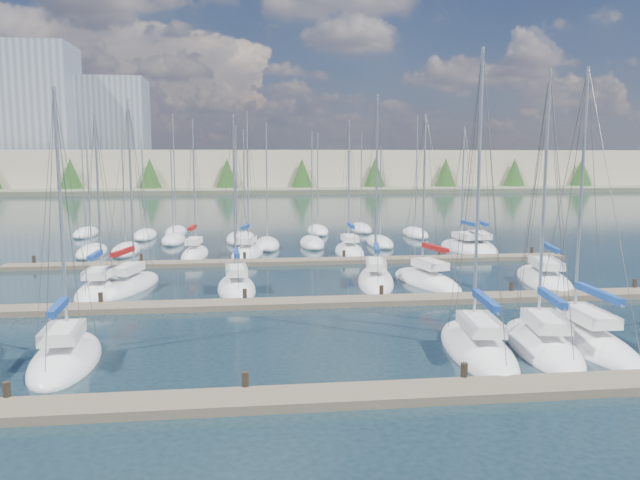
{
  "coord_description": "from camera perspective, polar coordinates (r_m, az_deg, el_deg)",
  "views": [
    {
      "loc": [
        -3.92,
        -18.37,
        8.37
      ],
      "look_at": [
        0.0,
        14.0,
        4.0
      ],
      "focal_mm": 35.0,
      "sensor_mm": 36.0,
      "label": 1
    }
  ],
  "objects": [
    {
      "name": "sailboat_h",
      "position": [
        40.78,
        -19.44,
        -4.4
      ],
      "size": [
        2.79,
        6.91,
        11.77
      ],
      "rotation": [
        0.0,
        0.0,
        -0.03
      ],
      "color": "white",
      "rests_on": "ground"
    },
    {
      "name": "dock_mid",
      "position": [
        35.57,
        -0.39,
        -5.73
      ],
      "size": [
        44.0,
        1.93,
        1.1
      ],
      "color": "#6B5E4C",
      "rests_on": "ground"
    },
    {
      "name": "sailboat_i",
      "position": [
        41.71,
        -16.91,
        -4.0
      ],
      "size": [
        3.91,
        7.96,
        12.71
      ],
      "rotation": [
        0.0,
        0.0,
        -0.24
      ],
      "color": "white",
      "rests_on": "ground"
    },
    {
      "name": "sailboat_l",
      "position": [
        42.19,
        9.73,
        -3.68
      ],
      "size": [
        4.18,
        8.12,
        11.91
      ],
      "rotation": [
        0.0,
        0.0,
        0.22
      ],
      "color": "white",
      "rests_on": "ground"
    },
    {
      "name": "sailboat_m",
      "position": [
        44.61,
        19.79,
        -3.42
      ],
      "size": [
        4.85,
        9.85,
        13.02
      ],
      "rotation": [
        0.0,
        0.0,
        -0.21
      ],
      "color": "white",
      "rests_on": "ground"
    },
    {
      "name": "sailboat_j",
      "position": [
        39.7,
        -7.64,
        -4.34
      ],
      "size": [
        2.73,
        6.9,
        11.7
      ],
      "rotation": [
        0.0,
        0.0,
        0.05
      ],
      "color": "white",
      "rests_on": "ground"
    },
    {
      "name": "sailboat_p",
      "position": [
        54.62,
        2.7,
        -0.99
      ],
      "size": [
        2.59,
        7.18,
        12.29
      ],
      "rotation": [
        0.0,
        0.0,
        -0.03
      ],
      "color": "white",
      "rests_on": "ground"
    },
    {
      "name": "sailboat_q",
      "position": [
        57.77,
        13.02,
        -0.72
      ],
      "size": [
        3.49,
        8.27,
        11.76
      ],
      "rotation": [
        0.0,
        0.0,
        0.08
      ],
      "color": "white",
      "rests_on": "ground"
    },
    {
      "name": "sailboat_o",
      "position": [
        53.8,
        -6.63,
        -1.16
      ],
      "size": [
        3.71,
        7.12,
        12.91
      ],
      "rotation": [
        0.0,
        0.0,
        -0.19
      ],
      "color": "white",
      "rests_on": "ground"
    },
    {
      "name": "dock_near",
      "position": [
        22.32,
        3.82,
        -13.98
      ],
      "size": [
        44.0,
        1.93,
        1.1
      ],
      "color": "#6B5E4C",
      "rests_on": "ground"
    },
    {
      "name": "dock_far",
      "position": [
        49.23,
        -2.24,
        -1.98
      ],
      "size": [
        44.0,
        1.93,
        1.1
      ],
      "color": "#6B5E4C",
      "rests_on": "ground"
    },
    {
      "name": "sailboat_n",
      "position": [
        53.81,
        -11.37,
        -1.25
      ],
      "size": [
        2.68,
        6.77,
        12.23
      ],
      "rotation": [
        0.0,
        0.0,
        -0.11
      ],
      "color": "white",
      "rests_on": "ground"
    },
    {
      "name": "sailboat_d",
      "position": [
        28.08,
        14.18,
        -9.55
      ],
      "size": [
        3.47,
        8.57,
        13.65
      ],
      "rotation": [
        0.0,
        0.0,
        -0.11
      ],
      "color": "white",
      "rests_on": "ground"
    },
    {
      "name": "shoreline",
      "position": [
        168.4,
        -10.18,
        7.19
      ],
      "size": [
        400.0,
        60.0,
        38.0
      ],
      "color": "#666B51",
      "rests_on": "ground"
    },
    {
      "name": "sailboat_e",
      "position": [
        29.35,
        19.63,
        -9.02
      ],
      "size": [
        3.86,
        8.34,
        12.84
      ],
      "rotation": [
        0.0,
        0.0,
        -0.17
      ],
      "color": "white",
      "rests_on": "ground"
    },
    {
      "name": "sailboat_r",
      "position": [
        58.75,
        14.26,
        -0.61
      ],
      "size": [
        4.03,
        9.72,
        15.22
      ],
      "rotation": [
        0.0,
        0.0,
        -0.14
      ],
      "color": "white",
      "rests_on": "ground"
    },
    {
      "name": "distant_boats",
      "position": [
        62.66,
        -7.24,
        0.16
      ],
      "size": [
        36.93,
        20.75,
        13.3
      ],
      "color": "#9EA0A5",
      "rests_on": "ground"
    },
    {
      "name": "sailboat_c",
      "position": [
        27.95,
        -22.23,
        -9.98
      ],
      "size": [
        3.06,
        7.12,
        11.86
      ],
      "rotation": [
        0.0,
        0.0,
        0.07
      ],
      "color": "white",
      "rests_on": "ground"
    },
    {
      "name": "sailboat_k",
      "position": [
        41.84,
        5.11,
        -3.68
      ],
      "size": [
        3.85,
        8.94,
        13.19
      ],
      "rotation": [
        0.0,
        0.0,
        -0.18
      ],
      "color": "white",
      "rests_on": "ground"
    },
    {
      "name": "sailboat_f",
      "position": [
        31.04,
        22.82,
        -8.28
      ],
      "size": [
        2.82,
        9.25,
        13.07
      ],
      "rotation": [
        0.0,
        0.0,
        -0.03
      ],
      "color": "white",
      "rests_on": "ground"
    },
    {
      "name": "ground",
      "position": [
        78.91,
        -4.02,
        1.52
      ],
      "size": [
        400.0,
        400.0,
        0.0
      ],
      "primitive_type": "plane",
      "color": "#1A2C35",
      "rests_on": "ground"
    }
  ]
}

